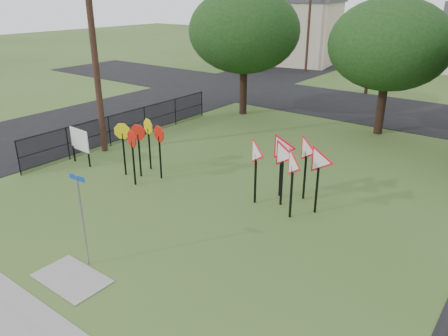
# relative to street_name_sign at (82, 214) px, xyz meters

# --- Properties ---
(ground) EXTENTS (140.00, 140.00, 0.00)m
(ground) POSITION_rel_street_name_sign_xyz_m (0.20, 1.72, -1.55)
(ground) COLOR #365720
(sidewalk) EXTENTS (30.00, 1.60, 0.02)m
(sidewalk) POSITION_rel_street_name_sign_xyz_m (0.20, -2.48, -1.54)
(sidewalk) COLOR gray
(sidewalk) RESTS_ON ground
(street_left) EXTENTS (8.00, 50.00, 0.02)m
(street_left) POSITION_rel_street_name_sign_xyz_m (-11.80, 11.72, -1.54)
(street_left) COLOR black
(street_left) RESTS_ON ground
(street_far) EXTENTS (60.00, 8.00, 0.02)m
(street_far) POSITION_rel_street_name_sign_xyz_m (0.20, 21.72, -1.54)
(street_far) COLOR black
(street_far) RESTS_ON ground
(curb_pad) EXTENTS (2.00, 1.20, 0.02)m
(curb_pad) POSITION_rel_street_name_sign_xyz_m (0.20, -0.68, -1.54)
(curb_pad) COLOR gray
(curb_pad) RESTS_ON ground
(street_name_sign) EXTENTS (0.55, 0.06, 2.66)m
(street_name_sign) POSITION_rel_street_name_sign_xyz_m (0.00, 0.00, 0.00)
(street_name_sign) COLOR gray
(street_name_sign) RESTS_ON ground
(stop_sign_cluster) EXTENTS (2.05, 1.71, 2.20)m
(stop_sign_cluster) POSITION_rel_street_name_sign_xyz_m (-3.38, 5.17, 0.10)
(stop_sign_cluster) COLOR black
(stop_sign_cluster) RESTS_ON ground
(yield_sign_cluster) EXTENTS (3.04, 2.07, 2.42)m
(yield_sign_cluster) POSITION_rel_street_name_sign_xyz_m (2.54, 6.46, 0.23)
(yield_sign_cluster) COLOR black
(yield_sign_cluster) RESTS_ON ground
(info_board) EXTENTS (1.26, 0.12, 1.58)m
(info_board) POSITION_rel_street_name_sign_xyz_m (-6.49, 4.52, -0.50)
(info_board) COLOR black
(info_board) RESTS_ON ground
(utility_pole_main) EXTENTS (3.55, 0.33, 10.00)m
(utility_pole_main) POSITION_rel_street_name_sign_xyz_m (-7.04, 6.21, 3.67)
(utility_pole_main) COLOR #41271E
(utility_pole_main) RESTS_ON ground
(far_pole_a) EXTENTS (1.40, 0.24, 9.00)m
(far_pole_a) POSITION_rel_street_name_sign_xyz_m (-1.80, 25.72, 3.05)
(far_pole_a) COLOR #41271E
(far_pole_a) RESTS_ON ground
(far_pole_c) EXTENTS (1.40, 0.24, 9.00)m
(far_pole_c) POSITION_rel_street_name_sign_xyz_m (-9.80, 31.72, 3.05)
(far_pole_c) COLOR #41271E
(far_pole_c) RESTS_ON ground
(fence_run) EXTENTS (0.05, 11.55, 1.50)m
(fence_run) POSITION_rel_street_name_sign_xyz_m (-7.40, 7.97, -0.76)
(fence_run) COLOR black
(fence_run) RESTS_ON ground
(house_left) EXTENTS (10.58, 8.88, 7.20)m
(house_left) POSITION_rel_street_name_sign_xyz_m (-13.80, 35.72, 2.11)
(house_left) COLOR beige
(house_left) RESTS_ON ground
(tree_near_left) EXTENTS (6.40, 6.40, 7.27)m
(tree_near_left) POSITION_rel_street_name_sign_xyz_m (-5.80, 15.72, 3.31)
(tree_near_left) COLOR black
(tree_near_left) RESTS_ON ground
(tree_near_mid) EXTENTS (6.00, 6.00, 6.80)m
(tree_near_mid) POSITION_rel_street_name_sign_xyz_m (2.20, 16.72, 3.00)
(tree_near_mid) COLOR black
(tree_near_mid) RESTS_ON ground
(tree_far_left) EXTENTS (6.80, 6.80, 7.73)m
(tree_far_left) POSITION_rel_street_name_sign_xyz_m (-15.80, 31.72, 3.63)
(tree_far_left) COLOR black
(tree_far_left) RESTS_ON ground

